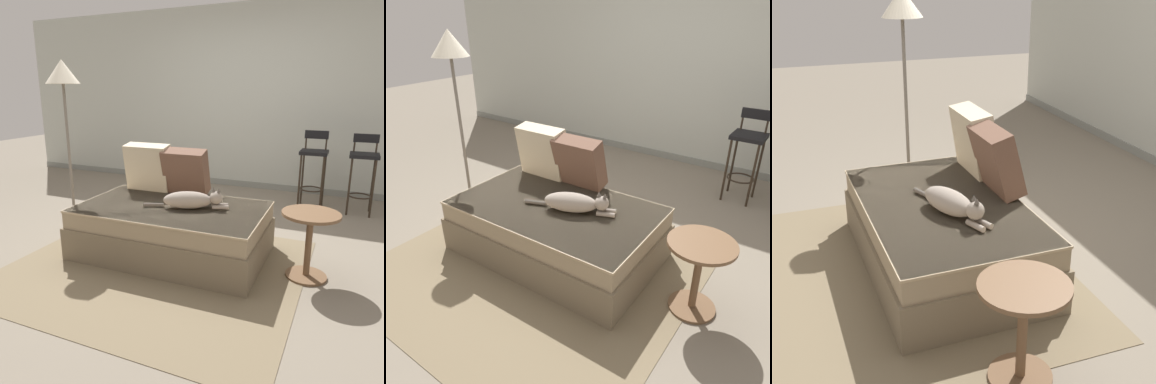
% 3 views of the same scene
% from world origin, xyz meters
% --- Properties ---
extents(ground_plane, '(16.00, 16.00, 0.00)m').
position_xyz_m(ground_plane, '(0.00, 0.00, 0.00)').
color(ground_plane, slate).
rests_on(ground_plane, ground).
extents(wall_back_panel, '(8.00, 0.10, 2.60)m').
position_xyz_m(wall_back_panel, '(0.00, 2.25, 1.30)').
color(wall_back_panel, '#B7BCB2').
rests_on(wall_back_panel, ground).
extents(wall_baseboard_trim, '(8.00, 0.02, 0.09)m').
position_xyz_m(wall_baseboard_trim, '(0.00, 2.20, 0.04)').
color(wall_baseboard_trim, gray).
rests_on(wall_baseboard_trim, ground).
extents(area_rug, '(2.35, 2.11, 0.01)m').
position_xyz_m(area_rug, '(0.00, -0.70, 0.00)').
color(area_rug, '#75664C').
rests_on(area_rug, ground).
extents(couch, '(1.66, 1.04, 0.45)m').
position_xyz_m(couch, '(0.00, -0.40, 0.23)').
color(couch, '#766750').
rests_on(couch, ground).
extents(throw_pillow_corner, '(0.46, 0.24, 0.48)m').
position_xyz_m(throw_pillow_corner, '(-0.46, -0.00, 0.69)').
color(throw_pillow_corner, beige).
rests_on(throw_pillow_corner, couch).
extents(throw_pillow_middle, '(0.43, 0.27, 0.46)m').
position_xyz_m(throw_pillow_middle, '(-0.05, 0.00, 0.68)').
color(throw_pillow_middle, brown).
rests_on(throw_pillow_middle, couch).
extents(cat, '(0.72, 0.33, 0.19)m').
position_xyz_m(cat, '(0.18, -0.39, 0.52)').
color(cat, gray).
rests_on(cat, couch).
extents(bar_stool_near_window, '(0.32, 0.32, 0.95)m').
position_xyz_m(bar_stool_near_window, '(0.98, 1.53, 0.57)').
color(bar_stool_near_window, '#2D2319').
rests_on(bar_stool_near_window, ground).
extents(side_table, '(0.44, 0.44, 0.54)m').
position_xyz_m(side_table, '(1.17, -0.38, 0.35)').
color(side_table, brown).
rests_on(side_table, ground).
extents(floor_lamp, '(0.32, 0.32, 1.71)m').
position_xyz_m(floor_lamp, '(-1.17, -0.32, 1.44)').
color(floor_lamp, slate).
rests_on(floor_lamp, ground).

